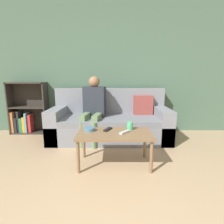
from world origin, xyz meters
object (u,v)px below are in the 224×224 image
object	(u,v)px
snack_bowl	(90,129)
tv_remote_0	(125,132)
person_adult	(94,104)
couch	(111,123)
bookshelf	(28,113)
tv_remote_1	(108,129)
cup_near	(130,126)
coffee_table	(115,136)

from	to	relation	value
snack_bowl	tv_remote_0	bearing A→B (deg)	-10.65
person_adult	couch	bearing A→B (deg)	26.07
couch	bookshelf	size ratio (longest dim) A/B	2.05
bookshelf	snack_bowl	distance (m)	1.93
person_adult	tv_remote_1	bearing A→B (deg)	-62.13
couch	tv_remote_1	size ratio (longest dim) A/B	12.11
bookshelf	snack_bowl	bearing A→B (deg)	-42.01
cup_near	person_adult	bearing A→B (deg)	125.59
bookshelf	cup_near	size ratio (longest dim) A/B	9.86
bookshelf	snack_bowl	world-z (taller)	bookshelf
coffee_table	cup_near	world-z (taller)	cup_near
couch	tv_remote_0	distance (m)	1.05
person_adult	snack_bowl	size ratio (longest dim) A/B	7.81
tv_remote_0	snack_bowl	bearing A→B (deg)	-149.47
cup_near	tv_remote_0	bearing A→B (deg)	-118.54
coffee_table	cup_near	size ratio (longest dim) A/B	9.04
coffee_table	tv_remote_0	size ratio (longest dim) A/B	5.89
couch	tv_remote_0	bearing A→B (deg)	-79.26
couch	person_adult	size ratio (longest dim) A/B	1.85
snack_bowl	tv_remote_1	bearing A→B (deg)	7.39
bookshelf	person_adult	size ratio (longest dim) A/B	0.90
couch	cup_near	distance (m)	0.94
tv_remote_0	tv_remote_1	distance (m)	0.25
couch	tv_remote_0	xyz separation A→B (m)	(0.19, -1.03, 0.14)
couch	person_adult	distance (m)	0.47
person_adult	snack_bowl	world-z (taller)	person_adult
tv_remote_1	bookshelf	bearing A→B (deg)	168.56
coffee_table	tv_remote_0	bearing A→B (deg)	-2.34
bookshelf	coffee_table	xyz separation A→B (m)	(1.77, -1.38, -0.02)
person_adult	tv_remote_1	size ratio (longest dim) A/B	6.55
coffee_table	tv_remote_1	xyz separation A→B (m)	(-0.09, 0.11, 0.06)
coffee_table	tv_remote_0	world-z (taller)	tv_remote_0
bookshelf	person_adult	xyz separation A→B (m)	(1.41, -0.44, 0.25)
coffee_table	snack_bowl	size ratio (longest dim) A/B	6.44
person_adult	tv_remote_1	distance (m)	0.89
coffee_table	cup_near	xyz separation A→B (m)	(0.21, 0.14, 0.10)
bookshelf	tv_remote_0	size ratio (longest dim) A/B	6.43
couch	person_adult	world-z (taller)	person_adult
cup_near	tv_remote_0	size ratio (longest dim) A/B	0.65
coffee_table	tv_remote_0	distance (m)	0.14
couch	tv_remote_1	world-z (taller)	couch
person_adult	tv_remote_0	world-z (taller)	person_adult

